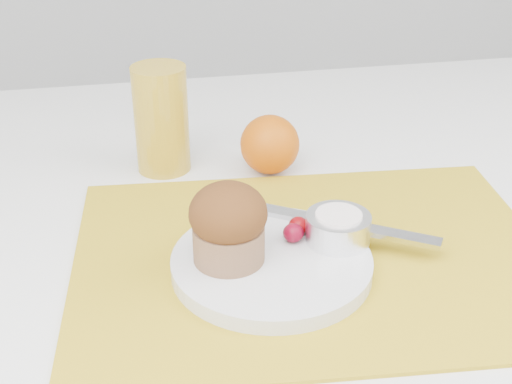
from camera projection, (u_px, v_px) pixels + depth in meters
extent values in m
cube|color=gold|center=(312.00, 257.00, 0.73)|extent=(0.51, 0.39, 0.00)
cylinder|color=silver|center=(272.00, 264.00, 0.70)|extent=(0.21, 0.21, 0.02)
cylinder|color=white|center=(338.00, 228.00, 0.72)|extent=(0.08, 0.08, 0.03)
cylinder|color=white|center=(339.00, 216.00, 0.71)|extent=(0.06, 0.06, 0.01)
ellipsoid|color=#5C0206|center=(298.00, 226.00, 0.73)|extent=(0.02, 0.02, 0.02)
ellipsoid|color=#500211|center=(293.00, 233.00, 0.72)|extent=(0.02, 0.02, 0.02)
cube|color=#B8BAC2|center=(336.00, 223.00, 0.75)|extent=(0.19, 0.13, 0.01)
sphere|color=#CF5C07|center=(270.00, 144.00, 0.89)|extent=(0.07, 0.07, 0.07)
cylinder|color=gold|center=(161.00, 119.00, 0.88)|extent=(0.08, 0.08, 0.14)
cylinder|color=#8D6344|center=(229.00, 243.00, 0.69)|extent=(0.08, 0.08, 0.04)
ellipsoid|color=#371A0A|center=(228.00, 213.00, 0.67)|extent=(0.08, 0.08, 0.06)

